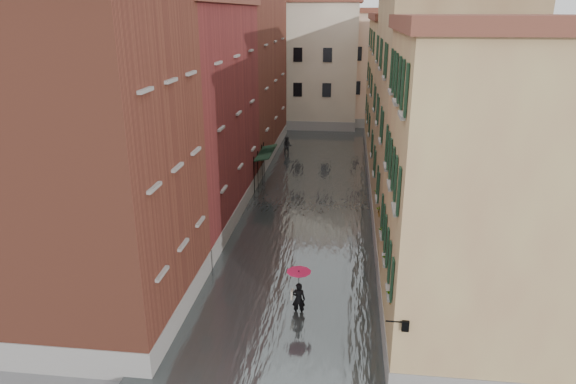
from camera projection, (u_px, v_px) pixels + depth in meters
The scene contains 16 objects.
ground at pixel (288, 299), 22.84m from camera, with size 120.00×120.00×0.00m, color #565659.
floodwater at pixel (311, 198), 34.98m from camera, with size 10.00×60.00×0.20m, color #444A4B.
building_left_near at pixel (100, 167), 19.60m from camera, with size 6.00×8.00×13.00m, color brown.
building_left_mid at pixel (188, 118), 29.98m from camera, with size 6.00×14.00×12.50m, color maroon.
building_left_far at pixel (240, 75), 43.79m from camera, with size 6.00×16.00×14.00m, color brown.
building_right_near at pixel (476, 200), 18.27m from camera, with size 6.00×8.00×11.50m, color #9B7150.
building_right_mid at pixel (433, 119), 28.33m from camera, with size 6.00×14.00×13.00m, color tan.
building_right_far at pixel (406, 93), 42.63m from camera, with size 6.00×16.00×11.50m, color #9B7150.
building_end_cream at pixel (302, 66), 56.62m from camera, with size 12.00×9.00×13.00m, color beige.
building_end_pink at pixel (383, 69), 57.65m from camera, with size 10.00×9.00×12.00m, color #CEAC90.
awning_near at pixel (264, 155), 36.45m from camera, with size 1.09×3.32×2.80m.
awning_far at pixel (267, 151), 37.53m from camera, with size 1.09×2.71×2.80m.
wall_lantern at pixel (405, 325), 15.74m from camera, with size 0.71×0.22×0.35m.
window_planters at pixel (386, 226), 21.70m from camera, with size 0.59×11.06×0.84m.
pedestrian_main at pixel (299, 287), 21.19m from camera, with size 1.03×1.03×2.06m.
pedestrian_far at pixel (287, 146), 45.40m from camera, with size 0.84×0.65×1.72m, color black.
Camera 1 is at (2.38, -19.82, 12.08)m, focal length 32.00 mm.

